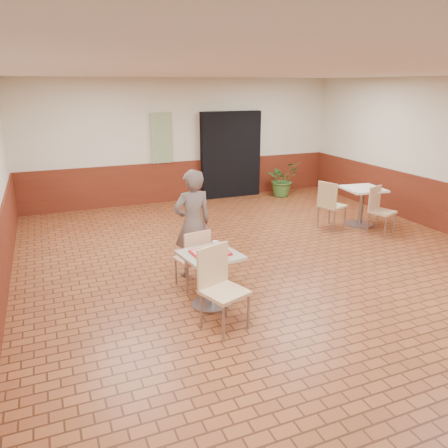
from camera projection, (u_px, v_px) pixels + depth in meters
name	position (u px, v px, depth m)	size (l,w,h in m)	color
room_shell	(287.00, 180.00, 6.42)	(8.01, 10.01, 3.01)	brown
wainscot_band	(284.00, 243.00, 6.73)	(8.00, 10.00, 1.00)	#5B2011
corridor_doorway	(231.00, 155.00, 11.28)	(1.60, 0.22, 2.20)	black
promo_poster	(161.00, 138.00, 10.52)	(0.50, 0.03, 1.20)	gray
main_table	(210.00, 271.00, 5.74)	(0.70, 0.70, 0.74)	#B3AA90
chair_main_front	(220.00, 283.00, 5.21)	(0.60, 0.60, 1.02)	#D9B782
chair_main_back	(194.00, 256.00, 6.24)	(0.47, 0.47, 0.89)	#E4AE89
customer	(193.00, 224.00, 6.58)	(0.61, 0.40, 1.66)	#65564E
serving_tray	(210.00, 253.00, 5.66)	(0.47, 0.37, 0.03)	red
ring_donut	(204.00, 251.00, 5.64)	(0.11, 0.11, 0.04)	#C67348
long_john_donut	(214.00, 251.00, 5.63)	(0.14, 0.07, 0.04)	#C08138
paper_cup	(215.00, 245.00, 5.75)	(0.08, 0.08, 0.10)	silver
second_table	(362.00, 200.00, 9.08)	(0.76, 0.76, 0.80)	beige
chair_second_left	(330.00, 202.00, 8.87)	(0.57, 0.57, 0.98)	#CDB67B
chair_second_front	(379.00, 207.00, 8.65)	(0.55, 0.55, 0.92)	tan
potted_plant	(282.00, 179.00, 11.52)	(0.83, 0.72, 0.92)	#3B6528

